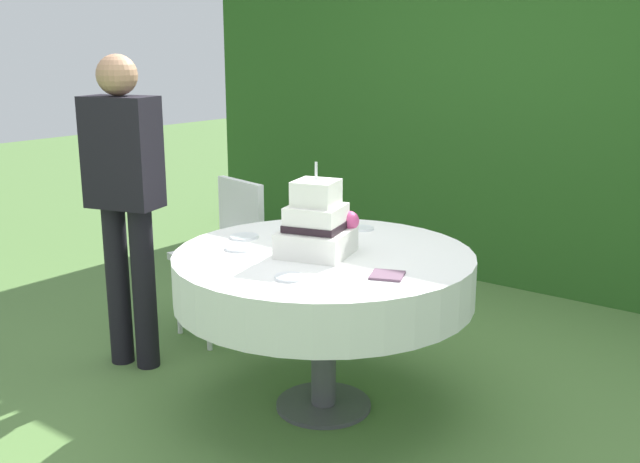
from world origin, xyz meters
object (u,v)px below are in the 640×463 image
serving_plate_far (241,248)px  serving_plate_left (289,277)px  garden_chair (227,243)px  cake_table (324,276)px  serving_plate_right (244,237)px  wedding_cake (317,225)px  napkin_stack (387,275)px  standing_person (125,191)px  serving_plate_near (363,228)px

serving_plate_far → serving_plate_left: bearing=-23.9°
serving_plate_far → garden_chair: size_ratio=0.16×
cake_table → serving_plate_right: (-0.45, -0.03, 0.12)m
wedding_cake → serving_plate_right: bearing=178.5°
serving_plate_far → serving_plate_right: 0.20m
cake_table → serving_plate_right: bearing=-176.6°
napkin_stack → standing_person: bearing=-176.4°
wedding_cake → serving_plate_left: wedding_cake is taller
standing_person → serving_plate_left: bearing=-7.7°
serving_plate_near → garden_chair: size_ratio=0.12×
wedding_cake → serving_plate_left: 0.38m
napkin_stack → serving_plate_near: bearing=131.2°
serving_plate_far → standing_person: standing_person is taller
wedding_cake → serving_plate_right: 0.46m
wedding_cake → standing_person: (-1.08, -0.18, 0.05)m
napkin_stack → garden_chair: bearing=159.2°
cake_table → serving_plate_left: size_ratio=11.28×
serving_plate_far → cake_table: bearing=28.6°
serving_plate_near → serving_plate_far: (-0.24, -0.63, 0.00)m
cake_table → serving_plate_right: size_ratio=9.87×
wedding_cake → serving_plate_near: size_ratio=3.86×
serving_plate_near → standing_person: size_ratio=0.07×
serving_plate_left → serving_plate_right: size_ratio=0.87×
cake_table → garden_chair: garden_chair is taller
napkin_stack → standing_person: size_ratio=0.08×
garden_chair → standing_person: 0.75m
cake_table → napkin_stack: 0.44m
serving_plate_left → standing_person: 1.22m
cake_table → serving_plate_right: 0.47m
wedding_cake → garden_chair: (-1.00, 0.45, -0.34)m
garden_chair → napkin_stack: bearing=-20.8°
serving_plate_near → serving_plate_left: same height
cake_table → garden_chair: size_ratio=1.50×
serving_plate_near → napkin_stack: 0.77m
serving_plate_left → cake_table: bearing=107.1°
serving_plate_left → wedding_cake: bearing=109.9°
serving_plate_far → serving_plate_right: same height
serving_plate_near → serving_plate_far: 0.68m
serving_plate_left → napkin_stack: (0.29, 0.26, -0.00)m
cake_table → serving_plate_near: size_ratio=12.59×
cake_table → serving_plate_near: (-0.10, 0.45, 0.12)m
cake_table → standing_person: size_ratio=0.83×
serving_plate_far → napkin_stack: size_ratio=1.10×
serving_plate_left → garden_chair: (-1.12, 0.79, -0.21)m
cake_table → garden_chair: (-1.00, 0.41, -0.10)m
serving_plate_far → serving_plate_left: same height
serving_plate_near → standing_person: (-0.99, -0.67, 0.17)m
serving_plate_left → serving_plate_right: bearing=148.2°
garden_chair → cake_table: bearing=-22.4°
serving_plate_near → garden_chair: garden_chair is taller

